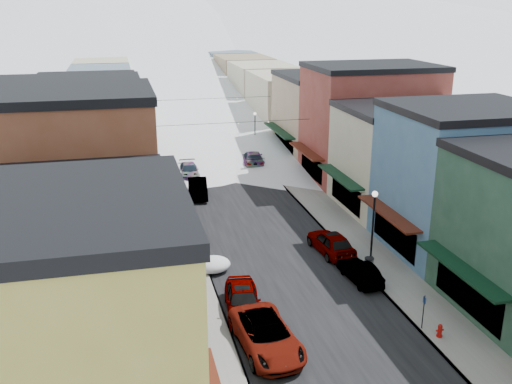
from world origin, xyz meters
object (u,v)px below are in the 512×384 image
car_silver_sedan (243,300)px  fire_hydrant (440,331)px  streetlamp_near (373,217)px  car_dark_hatch (198,188)px  car_white_suv (266,335)px  car_green_sedan (360,272)px  trash_can (369,265)px

car_silver_sedan → fire_hydrant: 10.91m
streetlamp_near → fire_hydrant: bearing=-93.3°
car_dark_hatch → streetlamp_near: 19.47m
car_silver_sedan → fire_hydrant: bearing=-21.0°
car_white_suv → car_silver_sedan: 3.91m
car_green_sedan → fire_hydrant: car_green_sedan is taller
car_green_sedan → fire_hydrant: 7.36m
streetlamp_near → car_white_suv: bearing=-138.3°
car_silver_sedan → trash_can: bearing=24.3°
car_silver_sedan → streetlamp_near: 11.52m
fire_hydrant → streetlamp_near: (0.57, 9.97, 2.78)m
car_green_sedan → trash_can: bearing=-146.4°
car_silver_sedan → car_dark_hatch: 21.49m
car_white_suv → car_dark_hatch: car_white_suv is taller
car_silver_sedan → trash_can: (9.10, 2.81, -0.15)m
car_silver_sedan → car_dark_hatch: size_ratio=1.00×
car_dark_hatch → car_green_sedan: 20.91m
trash_can → car_silver_sedan: bearing=-162.9°
fire_hydrant → streetlamp_near: bearing=86.7°
car_white_suv → car_silver_sedan: car_silver_sedan is taller
car_white_suv → car_dark_hatch: (0.00, 25.37, -0.01)m
trash_can → car_dark_hatch: bearing=115.0°
car_dark_hatch → streetlamp_near: size_ratio=0.99×
car_white_suv → car_silver_sedan: size_ratio=1.20×
car_white_suv → car_silver_sedan: (-0.40, 3.89, 0.02)m
fire_hydrant → trash_can: bearing=93.6°
trash_can → streetlamp_near: size_ratio=0.21×
fire_hydrant → trash_can: trash_can is taller
car_silver_sedan → car_green_sedan: 8.42m
car_white_suv → streetlamp_near: (9.77, 8.71, 2.45)m
car_silver_sedan → fire_hydrant: (9.61, -5.15, -0.35)m
car_white_suv → car_green_sedan: car_white_suv is taller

